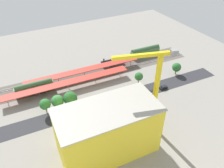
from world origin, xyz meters
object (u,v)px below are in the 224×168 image
Objects in this scene: street_tree_2 at (139,77)px; platform_canopy_near at (68,82)px; freight_coach_far at (34,87)px; box_truck_1 at (100,123)px; passenger_coach at (145,51)px; street_tree_3 at (57,101)px; street_tree_4 at (70,98)px; parked_car_3 at (123,101)px; street_tree_0 at (45,104)px; street_tree_1 at (177,67)px; parked_car_1 at (152,92)px; locomotive at (113,61)px; parked_car_2 at (138,96)px; parked_car_0 at (163,87)px; box_truck_2 at (113,118)px; tower_crane at (153,87)px; traffic_light at (56,103)px; box_truck_0 at (80,129)px; platform_canopy_far at (84,70)px.

platform_canopy_near is at bearing -21.45° from street_tree_2.
freight_coach_far is 40.52m from box_truck_1.
passenger_coach is at bearing -130.17° from street_tree_2.
street_tree_4 is (-5.70, 0.76, -0.01)m from street_tree_3.
box_truck_1 is (16.25, 8.76, 0.95)m from parked_car_3.
street_tree_0 is 1.15× the size of street_tree_1.
platform_canopy_near is 42.37m from parked_car_1.
street_tree_3 is (40.50, 24.32, 3.14)m from locomotive.
parked_car_1 is at bearing -165.62° from box_truck_1.
parked_car_2 is 0.61× the size of street_tree_1.
parked_car_3 is 0.56× the size of street_tree_4.
parked_car_2 is at bearing 0.18° from parked_car_0.
street_tree_4 is (12.86, -17.11, 3.31)m from box_truck_2.
locomotive is 0.79× the size of freight_coach_far.
box_truck_2 is at bearing 43.23° from passenger_coach.
street_tree_2 is (24.36, -0.66, 0.98)m from street_tree_1.
tower_crane is 3.73× the size of box_truck_2.
parked_car_0 is 0.65× the size of street_tree_1.
street_tree_3 reaches higher than street_tree_1.
street_tree_3 is at bearing -132.19° from traffic_light.
parked_car_1 is at bearing 178.59° from parked_car_3.
street_tree_4 reaches higher than parked_car_3.
parked_car_1 is at bearing 148.37° from platform_canopy_near.
platform_canopy_near is 8.48× the size of street_tree_3.
locomotive is 47.90m from freight_coach_far.
tower_crane is at bearing 153.48° from box_truck_1.
parked_car_3 is at bearing 70.40° from locomotive.
tower_crane reaches higher than platform_canopy_near.
traffic_light reaches higher than box_truck_1.
parked_car_0 is 23.55m from parked_car_3.
locomotive is 1.94× the size of street_tree_3.
box_truck_0 is at bearing 23.04° from street_tree_2.
locomotive is 1.85× the size of street_tree_4.
passenger_coach reaches higher than box_truck_2.
passenger_coach is 35.60m from parked_car_0.
tower_crane is 4.66× the size of street_tree_2.
parked_car_0 is 40.75m from box_truck_1.
box_truck_2 is at bearing -37.74° from tower_crane.
platform_canopy_far is 43.29m from passenger_coach.
street_tree_2 is (2.50, -9.00, 4.55)m from parked_car_1.
traffic_light is at bearing 31.44° from locomotive.
street_tree_3 is at bearing -7.63° from street_tree_4.
street_tree_1 is 0.91× the size of street_tree_2.
box_truck_1 is at bearing 127.79° from traffic_light.
parked_car_2 is (8.43, -0.26, 0.06)m from parked_car_1.
traffic_light is (29.45, -8.25, 4.02)m from parked_car_3.
street_tree_3 is at bearing -1.12° from street_tree_1.
box_truck_2 is at bearing 40.84° from parked_car_3.
street_tree_1 is (-14.64, -8.03, 3.55)m from parked_car_0.
street_tree_2 reaches higher than parked_car_1.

